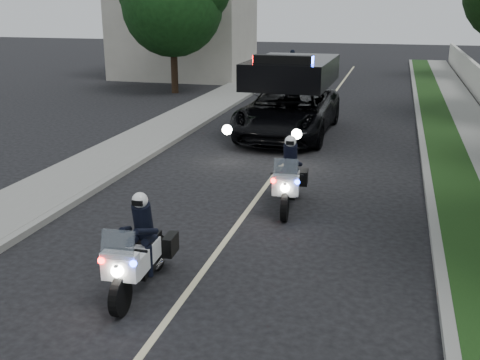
# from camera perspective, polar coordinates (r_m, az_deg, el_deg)

# --- Properties ---
(ground) EXTENTS (120.00, 120.00, 0.00)m
(ground) POSITION_cam_1_polar(r_m,az_deg,el_deg) (10.15, -4.14, -9.68)
(ground) COLOR #232326
(ground) RESTS_ON ground
(curb_right) EXTENTS (0.20, 60.00, 0.15)m
(curb_right) POSITION_cam_1_polar(r_m,az_deg,el_deg) (19.08, 17.92, 2.82)
(curb_right) COLOR gray
(curb_right) RESTS_ON ground
(grass_verge) EXTENTS (1.20, 60.00, 0.16)m
(grass_verge) POSITION_cam_1_polar(r_m,az_deg,el_deg) (19.13, 20.01, 2.66)
(grass_verge) COLOR #193814
(grass_verge) RESTS_ON ground
(curb_left) EXTENTS (0.20, 60.00, 0.15)m
(curb_left) POSITION_cam_1_polar(r_m,az_deg,el_deg) (20.36, -5.79, 4.47)
(curb_left) COLOR gray
(curb_left) RESTS_ON ground
(sidewalk_left) EXTENTS (2.00, 60.00, 0.16)m
(sidewalk_left) POSITION_cam_1_polar(r_m,az_deg,el_deg) (20.77, -8.64, 4.63)
(sidewalk_left) COLOR gray
(sidewalk_left) RESTS_ON ground
(building_far) EXTENTS (8.00, 6.00, 7.00)m
(building_far) POSITION_cam_1_polar(r_m,az_deg,el_deg) (36.91, -5.71, 15.66)
(building_far) COLOR #A8A396
(building_far) RESTS_ON ground
(lane_marking) EXTENTS (0.12, 50.00, 0.01)m
(lane_marking) POSITION_cam_1_polar(r_m,az_deg,el_deg) (19.31, 5.68, 3.55)
(lane_marking) COLOR #BFB78C
(lane_marking) RESTS_ON ground
(police_moto_left) EXTENTS (0.80, 2.01, 1.68)m
(police_moto_left) POSITION_cam_1_polar(r_m,az_deg,el_deg) (9.88, -9.84, -10.72)
(police_moto_left) COLOR white
(police_moto_left) RESTS_ON ground
(police_moto_right) EXTENTS (0.88, 2.06, 1.71)m
(police_moto_right) POSITION_cam_1_polar(r_m,az_deg,el_deg) (13.40, 4.86, -2.78)
(police_moto_right) COLOR silver
(police_moto_right) RESTS_ON ground
(police_suv) EXTENTS (3.12, 6.54, 3.15)m
(police_suv) POSITION_cam_1_polar(r_m,az_deg,el_deg) (20.79, 4.87, 4.56)
(police_suv) COLOR black
(police_suv) RESTS_ON ground
(bicycle) EXTENTS (0.74, 1.66, 0.84)m
(bicycle) POSITION_cam_1_polar(r_m,az_deg,el_deg) (34.62, 5.21, 9.74)
(bicycle) COLOR black
(bicycle) RESTS_ON ground
(cyclist) EXTENTS (0.67, 0.49, 1.73)m
(cyclist) POSITION_cam_1_polar(r_m,az_deg,el_deg) (34.62, 5.21, 9.74)
(cyclist) COLOR black
(cyclist) RESTS_ON ground
(tree_left_near) EXTENTS (6.01, 6.01, 8.61)m
(tree_left_near) POSITION_cam_1_polar(r_m,az_deg,el_deg) (30.65, -6.52, 8.69)
(tree_left_near) COLOR #153F15
(tree_left_near) RESTS_ON ground
(tree_left_far) EXTENTS (7.90, 7.90, 11.12)m
(tree_left_far) POSITION_cam_1_polar(r_m,az_deg,el_deg) (41.46, -2.79, 11.06)
(tree_left_far) COLOR #153611
(tree_left_far) RESTS_ON ground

